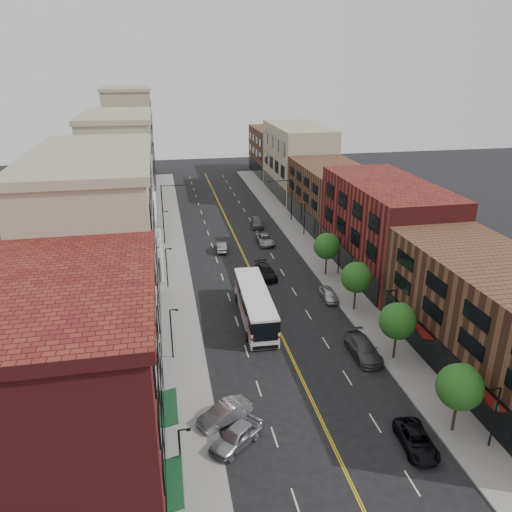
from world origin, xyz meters
TOP-DOWN VIEW (x-y plane):
  - ground at (0.00, 0.00)m, footprint 220.00×220.00m
  - sidewalk_left at (-10.00, 35.00)m, footprint 4.00×110.00m
  - sidewalk_right at (10.00, 35.00)m, footprint 4.00×110.00m
  - bldg_l_redbrick at (-17.00, -6.00)m, footprint 10.00×16.00m
  - bldg_l_tanoffice at (-17.00, 13.00)m, footprint 10.00×22.00m
  - bldg_l_white at (-17.00, 31.00)m, footprint 10.00×14.00m
  - bldg_l_far_a at (-17.00, 48.00)m, footprint 10.00×20.00m
  - bldg_l_far_b at (-17.00, 68.00)m, footprint 10.00×20.00m
  - bldg_l_far_c at (-17.00, 86.00)m, footprint 10.00×16.00m
  - bldg_r_near at (17.00, 0.00)m, footprint 10.00×26.00m
  - bldg_r_mid at (17.00, 24.00)m, footprint 10.00×22.00m
  - bldg_r_far_a at (17.00, 45.00)m, footprint 10.00×20.00m
  - bldg_r_far_b at (17.00, 66.00)m, footprint 10.00×22.00m
  - bldg_r_far_c at (17.00, 86.00)m, footprint 10.00×18.00m
  - tree_r_0 at (9.39, -5.93)m, footprint 3.40×3.40m
  - tree_r_1 at (9.39, 4.07)m, footprint 3.40×3.40m
  - tree_r_2 at (9.39, 14.07)m, footprint 3.40×3.40m
  - tree_r_3 at (9.39, 24.07)m, footprint 3.40×3.40m
  - lamp_l_0 at (-10.95, -8.00)m, footprint 0.81×0.55m
  - lamp_l_1 at (-10.95, 8.00)m, footprint 0.81×0.55m
  - lamp_l_2 at (-10.95, 24.00)m, footprint 0.81×0.55m
  - lamp_l_3 at (-10.95, 40.00)m, footprint 0.81×0.55m
  - lamp_r_0 at (10.95, -8.00)m, footprint 0.81×0.55m
  - lamp_r_1 at (10.95, 8.00)m, footprint 0.81×0.55m
  - lamp_r_2 at (10.95, 24.00)m, footprint 0.81×0.55m
  - lamp_r_3 at (10.95, 40.00)m, footprint 0.81×0.55m
  - signal_mast_left at (-10.27, 48.00)m, footprint 4.49×0.18m
  - signal_mast_right at (10.27, 48.00)m, footprint 4.49×0.18m
  - city_bus at (-2.00, 14.06)m, footprint 3.52×13.24m
  - car_angle_a at (-6.90, -4.26)m, footprint 4.71×4.34m
  - car_angle_b at (-7.40, -1.53)m, footprint 4.64×3.51m
  - car_parked_near at (5.80, -7.00)m, footprint 2.55×4.80m
  - car_parked_mid at (6.70, 5.09)m, footprint 2.28×5.57m
  - car_parked_far at (7.40, 17.13)m, footprint 1.67×3.95m
  - car_lane_behind at (-2.88, 35.39)m, footprint 1.79×4.16m
  - car_lane_a at (1.50, 24.90)m, footprint 2.43×5.22m
  - car_lane_b at (4.05, 37.22)m, footprint 2.32×5.00m
  - car_lane_c at (4.46, 45.65)m, footprint 2.43×4.97m

SIDE VIEW (x-z plane):
  - ground at x=0.00m, z-range 0.00..0.00m
  - sidewalk_left at x=-10.00m, z-range 0.00..0.15m
  - sidewalk_right at x=10.00m, z-range 0.00..0.15m
  - car_parked_near at x=5.80m, z-range 0.00..1.28m
  - car_lane_behind at x=-2.88m, z-range 0.00..1.33m
  - car_parked_far at x=7.40m, z-range 0.00..1.33m
  - car_lane_b at x=4.05m, z-range 0.00..1.39m
  - car_angle_b at x=-7.40m, z-range 0.00..1.46m
  - car_lane_a at x=1.50m, z-range 0.00..1.48m
  - car_angle_a at x=-6.90m, z-range 0.00..1.56m
  - car_parked_mid at x=6.70m, z-range 0.00..1.61m
  - car_lane_c at x=4.46m, z-range 0.00..1.63m
  - city_bus at x=-2.00m, z-range 0.28..3.66m
  - lamp_l_0 at x=-10.95m, z-range 0.45..5.50m
  - lamp_l_1 at x=-10.95m, z-range 0.45..5.50m
  - lamp_l_2 at x=-10.95m, z-range 0.45..5.50m
  - lamp_l_3 at x=-10.95m, z-range 0.45..5.50m
  - lamp_r_0 at x=10.95m, z-range 0.45..5.50m
  - lamp_r_1 at x=10.95m, z-range 0.45..5.50m
  - lamp_r_2 at x=10.95m, z-range 0.45..5.50m
  - lamp_r_3 at x=10.95m, z-range 0.45..5.50m
  - bldg_l_white at x=-17.00m, z-range 0.00..8.00m
  - tree_r_0 at x=9.39m, z-range 1.33..6.92m
  - tree_r_1 at x=9.39m, z-range 1.33..6.92m
  - tree_r_2 at x=9.39m, z-range 1.33..6.92m
  - tree_r_3 at x=9.39m, z-range 1.33..6.92m
  - signal_mast_left at x=-10.27m, z-range 1.05..8.25m
  - signal_mast_right at x=10.27m, z-range 1.05..8.25m
  - bldg_r_near at x=17.00m, z-range 0.00..10.00m
  - bldg_r_far_a at x=17.00m, z-range 0.00..10.00m
  - bldg_r_far_c at x=17.00m, z-range 0.00..11.00m
  - bldg_r_mid at x=17.00m, z-range 0.00..12.00m
  - bldg_l_redbrick at x=-17.00m, z-range 0.00..14.00m
  - bldg_r_far_b at x=17.00m, z-range 0.00..14.00m
  - bldg_l_far_b at x=-17.00m, z-range 0.00..15.00m
  - bldg_l_tanoffice at x=-17.00m, z-range 0.00..18.00m
  - bldg_l_far_a at x=-17.00m, z-range 0.00..18.00m
  - bldg_l_far_c at x=-17.00m, z-range 0.00..20.00m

